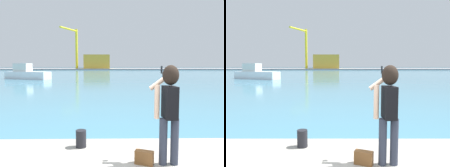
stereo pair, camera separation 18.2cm
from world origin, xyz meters
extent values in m
plane|color=#334751|center=(0.00, 50.00, 0.00)|extent=(220.00, 220.00, 0.00)
cube|color=teal|center=(0.00, 52.00, 0.01)|extent=(140.00, 100.00, 0.02)
cube|color=gray|center=(0.00, 92.00, 0.23)|extent=(140.00, 20.00, 0.45)
cylinder|color=#2D3342|center=(0.40, 0.65, 1.04)|extent=(0.14, 0.14, 0.82)
cylinder|color=#2D3342|center=(0.60, 0.65, 1.04)|extent=(0.14, 0.14, 0.82)
cube|color=black|center=(0.50, 0.65, 1.73)|extent=(0.22, 0.35, 0.56)
sphere|color=#E0B293|center=(0.50, 0.65, 2.19)|extent=(0.22, 0.22, 0.22)
ellipsoid|color=black|center=(0.50, 0.63, 2.20)|extent=(0.28, 0.26, 0.34)
cylinder|color=#E0B293|center=(0.28, 0.65, 1.74)|extent=(0.09, 0.09, 0.58)
cylinder|color=#E0B293|center=(0.44, 0.86, 2.11)|extent=(0.53, 0.12, 0.40)
cube|color=black|center=(0.43, 0.98, 2.28)|extent=(0.02, 0.07, 0.14)
cube|color=brown|center=(0.08, 0.65, 0.75)|extent=(0.35, 0.25, 0.24)
cylinder|color=black|center=(-1.13, 1.48, 0.81)|extent=(0.22, 0.22, 0.36)
cube|color=white|center=(-13.14, 31.84, 0.61)|extent=(7.75, 4.69, 1.18)
cube|color=silver|center=(-14.02, 32.20, 1.83)|extent=(3.01, 2.36, 1.27)
cube|color=gold|center=(-5.09, 92.00, 3.27)|extent=(10.38, 13.63, 5.63)
cylinder|color=yellow|center=(-13.52, 89.53, 8.48)|extent=(1.00, 1.00, 16.05)
cylinder|color=yellow|center=(-15.70, 84.18, 15.70)|extent=(5.00, 10.96, 0.70)
camera|label=1|loc=(-0.56, -3.10, 2.39)|focal=35.67mm
camera|label=2|loc=(-0.37, -3.10, 2.39)|focal=35.67mm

